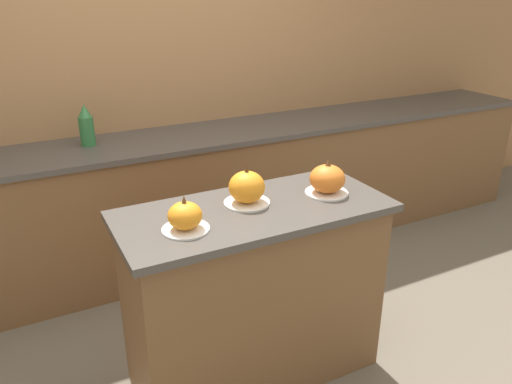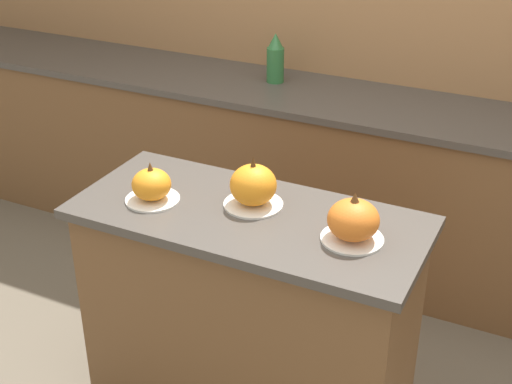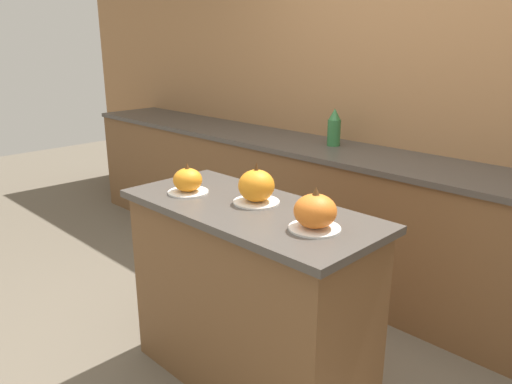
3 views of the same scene
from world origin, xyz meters
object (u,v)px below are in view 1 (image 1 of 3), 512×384
object	(u,v)px
pumpkin_cake_center	(247,188)
bottle_tall	(86,126)
pumpkin_cake_left	(185,217)
pumpkin_cake_right	(327,180)

from	to	relation	value
pumpkin_cake_center	bottle_tall	xyz separation A→B (m)	(-0.48, 1.23, 0.05)
bottle_tall	pumpkin_cake_center	bearing A→B (deg)	-68.63
pumpkin_cake_left	pumpkin_cake_right	world-z (taller)	pumpkin_cake_right
pumpkin_cake_center	bottle_tall	size ratio (longest dim) A/B	0.83
pumpkin_cake_center	bottle_tall	distance (m)	1.32
pumpkin_cake_right	bottle_tall	size ratio (longest dim) A/B	0.81
pumpkin_cake_left	pumpkin_cake_right	xyz separation A→B (m)	(0.73, 0.06, 0.01)
pumpkin_cake_right	bottle_tall	world-z (taller)	bottle_tall
pumpkin_cake_left	pumpkin_cake_center	xyz separation A→B (m)	(0.34, 0.13, 0.02)
pumpkin_cake_right	bottle_tall	bearing A→B (deg)	123.88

